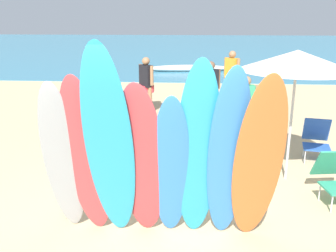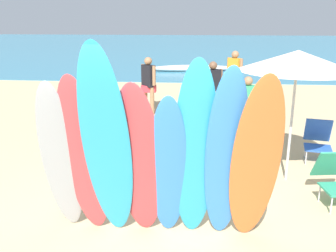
{
  "view_description": "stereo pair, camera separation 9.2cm",
  "coord_description": "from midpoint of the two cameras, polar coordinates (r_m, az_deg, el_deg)",
  "views": [
    {
      "loc": [
        0.45,
        -4.5,
        2.77
      ],
      "look_at": [
        0.0,
        1.61,
        0.91
      ],
      "focal_mm": 39.05,
      "sensor_mm": 36.0,
      "label": 1
    },
    {
      "loc": [
        0.54,
        -4.49,
        2.77
      ],
      "look_at": [
        0.0,
        1.61,
        0.91
      ],
      "focal_mm": 39.05,
      "sensor_mm": 36.0,
      "label": 2
    }
  ],
  "objects": [
    {
      "name": "beach_umbrella",
      "position": [
        6.3,
        19.98,
        9.56
      ],
      "size": [
        1.88,
        1.88,
        2.24
      ],
      "color": "silver",
      "rests_on": "ground"
    },
    {
      "name": "surfboard_blue_6",
      "position": [
        4.34,
        9.56,
        -5.23
      ],
      "size": [
        0.51,
        0.71,
        2.31
      ],
      "primitive_type": "ellipsoid",
      "rotation": [
        0.26,
        0.0,
        0.04
      ],
      "color": "#337AD1",
      "rests_on": "ground"
    },
    {
      "name": "beachgoer_strolling",
      "position": [
        10.64,
        -2.81,
        6.98
      ],
      "size": [
        0.47,
        0.47,
        1.64
      ],
      "rotation": [
        0.0,
        0.0,
        2.35
      ],
      "color": "#9E704C",
      "rests_on": "ground"
    },
    {
      "name": "ground",
      "position": [
        18.71,
        3.51,
        8.31
      ],
      "size": [
        60.0,
        60.0,
        0.0
      ],
      "primitive_type": "plane",
      "color": "tan"
    },
    {
      "name": "surfboard_blue_4",
      "position": [
        4.43,
        0.65,
        -6.89
      ],
      "size": [
        0.51,
        0.64,
        1.97
      ],
      "primitive_type": "ellipsoid",
      "rotation": [
        0.27,
        0.0,
        0.08
      ],
      "color": "#337AD1",
      "rests_on": "ground"
    },
    {
      "name": "beachgoer_near_rack",
      "position": [
        10.06,
        7.2,
        6.14
      ],
      "size": [
        0.54,
        0.38,
        1.6
      ],
      "rotation": [
        0.0,
        0.0,
        3.66
      ],
      "color": "brown",
      "rests_on": "ground"
    },
    {
      "name": "surfboard_teal_5",
      "position": [
        4.33,
        4.82,
        -4.62
      ],
      "size": [
        0.57,
        0.68,
        2.38
      ],
      "primitive_type": "ellipsoid",
      "rotation": [
        0.24,
        0.0,
        0.08
      ],
      "color": "#289EC6",
      "rests_on": "ground"
    },
    {
      "name": "surfboard_red_3",
      "position": [
        4.42,
        -3.94,
        -5.94
      ],
      "size": [
        0.62,
        0.68,
        2.11
      ],
      "primitive_type": "ellipsoid",
      "rotation": [
        0.27,
        0.0,
        -0.06
      ],
      "color": "#D13D42",
      "rests_on": "ground"
    },
    {
      "name": "surfboard_grey_0",
      "position": [
        4.68,
        -15.84,
        -5.25
      ],
      "size": [
        0.52,
        0.71,
        2.11
      ],
      "primitive_type": "ellipsoid",
      "rotation": [
        0.28,
        0.0,
        0.08
      ],
      "color": "#999EA3",
      "rests_on": "ground"
    },
    {
      "name": "surfboard_teal_2",
      "position": [
        4.3,
        -8.91,
        -3.59
      ],
      "size": [
        0.59,
        0.82,
        2.56
      ],
      "primitive_type": "ellipsoid",
      "rotation": [
        0.29,
        0.0,
        -0.02
      ],
      "color": "#289EC6",
      "rests_on": "ground"
    },
    {
      "name": "beach_chair_red",
      "position": [
        7.84,
        22.65,
        -1.85
      ],
      "size": [
        0.63,
        0.79,
        0.81
      ],
      "rotation": [
        0.0,
        0.0,
        -0.21
      ],
      "color": "#B7B7BC",
      "rests_on": "ground"
    },
    {
      "name": "surfboard_orange_7",
      "position": [
        4.35,
        14.04,
        -5.94
      ],
      "size": [
        0.61,
        0.78,
        2.24
      ],
      "primitive_type": "ellipsoid",
      "rotation": [
        0.3,
        0.0,
        0.07
      ],
      "color": "orange",
      "rests_on": "ground"
    },
    {
      "name": "surfboard_rack",
      "position": [
        5.06,
        -1.1,
        -9.75
      ],
      "size": [
        2.73,
        0.07,
        0.64
      ],
      "color": "brown",
      "rests_on": "ground"
    },
    {
      "name": "distant_boat",
      "position": [
        19.18,
        3.9,
        8.98
      ],
      "size": [
        4.42,
        1.3,
        0.35
      ],
      "color": "silver",
      "rests_on": "ground"
    },
    {
      "name": "beach_chair_blue",
      "position": [
        6.19,
        25.02,
        -7.07
      ],
      "size": [
        0.6,
        0.8,
        0.8
      ],
      "rotation": [
        0.0,
        0.0,
        0.15
      ],
      "color": "#B7B7BC",
      "rests_on": "ground"
    },
    {
      "name": "beachgoer_by_water",
      "position": [
        8.47,
        12.5,
        3.37
      ],
      "size": [
        0.56,
        0.24,
        1.48
      ],
      "rotation": [
        0.0,
        0.0,
        3.19
      ],
      "color": "#9E704C",
      "rests_on": "ground"
    },
    {
      "name": "surfboard_red_1",
      "position": [
        4.55,
        -12.36,
        -5.15
      ],
      "size": [
        0.59,
        0.67,
        2.19
      ],
      "primitive_type": "ellipsoid",
      "rotation": [
        0.25,
        0.0,
        -0.09
      ],
      "color": "#D13D42",
      "rests_on": "ground"
    },
    {
      "name": "beachgoer_midbeach",
      "position": [
        8.33,
        5.39,
        3.82
      ],
      "size": [
        0.41,
        0.49,
        1.56
      ],
      "rotation": [
        0.0,
        0.0,
        5.37
      ],
      "color": "brown",
      "rests_on": "ground"
    },
    {
      "name": "beachgoer_photographing",
      "position": [
        12.12,
        10.52,
        8.08
      ],
      "size": [
        0.47,
        0.5,
        1.7
      ],
      "rotation": [
        0.0,
        0.0,
        2.31
      ],
      "color": "#9E704C",
      "rests_on": "ground"
    },
    {
      "name": "ocean_water",
      "position": [
        35.64,
        4.34,
        12.36
      ],
      "size": [
        60.0,
        40.0,
        0.02
      ],
      "primitive_type": "cube",
      "color": "teal",
      "rests_on": "ground"
    }
  ]
}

